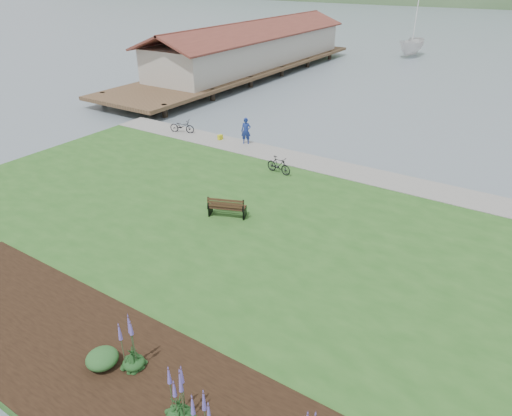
{
  "coord_description": "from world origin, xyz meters",
  "views": [
    {
      "loc": [
        8.22,
        -15.16,
        10.27
      ],
      "look_at": [
        -1.03,
        -0.9,
        1.3
      ],
      "focal_mm": 32.0,
      "sensor_mm": 36.0,
      "label": 1
    }
  ],
  "objects_px": {
    "sailboat": "(410,56)",
    "person": "(246,129)",
    "bicycle_a": "(182,126)",
    "park_bench": "(227,207)"
  },
  "relations": [
    {
      "from": "park_bench",
      "to": "person",
      "type": "xyz_separation_m",
      "value": [
        -4.64,
        8.39,
        0.48
      ]
    },
    {
      "from": "park_bench",
      "to": "bicycle_a",
      "type": "height_order",
      "value": "park_bench"
    },
    {
      "from": "bicycle_a",
      "to": "sailboat",
      "type": "xyz_separation_m",
      "value": [
        3.51,
        40.81,
        -0.85
      ]
    },
    {
      "from": "park_bench",
      "to": "bicycle_a",
      "type": "distance_m",
      "value": 12.32
    },
    {
      "from": "bicycle_a",
      "to": "park_bench",
      "type": "bearing_deg",
      "value": -147.82
    },
    {
      "from": "sailboat",
      "to": "person",
      "type": "bearing_deg",
      "value": -84.62
    },
    {
      "from": "person",
      "to": "sailboat",
      "type": "distance_m",
      "value": 40.34
    },
    {
      "from": "park_bench",
      "to": "person",
      "type": "distance_m",
      "value": 9.59
    },
    {
      "from": "person",
      "to": "bicycle_a",
      "type": "bearing_deg",
      "value": 162.56
    },
    {
      "from": "person",
      "to": "sailboat",
      "type": "relative_size",
      "value": 0.07
    }
  ]
}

